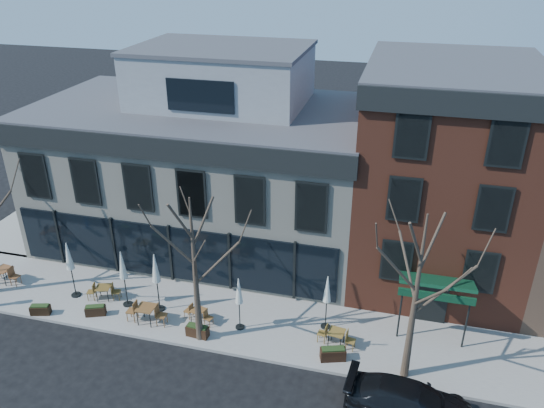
# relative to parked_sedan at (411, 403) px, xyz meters

# --- Properties ---
(ground) EXTENTS (120.00, 120.00, 0.00)m
(ground) POSITION_rel_parked_sedan_xyz_m (-12.27, 5.96, -0.72)
(ground) COLOR black
(ground) RESTS_ON ground
(sidewalk_front) EXTENTS (33.50, 4.70, 0.15)m
(sidewalk_front) POSITION_rel_parked_sedan_xyz_m (-9.02, 3.81, -0.64)
(sidewalk_front) COLOR gray
(sidewalk_front) RESTS_ON ground
(sidewalk_side) EXTENTS (4.50, 12.00, 0.15)m
(sidewalk_side) POSITION_rel_parked_sedan_xyz_m (-23.52, 11.96, -0.64)
(sidewalk_side) COLOR gray
(sidewalk_side) RESTS_ON ground
(corner_building) EXTENTS (18.39, 10.39, 11.10)m
(corner_building) POSITION_rel_parked_sedan_xyz_m (-12.19, 11.03, 4.01)
(corner_building) COLOR beige
(corner_building) RESTS_ON ground
(red_brick_building) EXTENTS (8.20, 11.78, 11.18)m
(red_brick_building) POSITION_rel_parked_sedan_xyz_m (0.73, 10.94, 4.92)
(red_brick_building) COLOR brown
(red_brick_building) RESTS_ON ground
(tree_mid) EXTENTS (3.50, 3.55, 7.04)m
(tree_mid) POSITION_rel_parked_sedan_xyz_m (-9.26, 2.05, 3.08)
(tree_mid) COLOR #382B21
(tree_mid) RESTS_ON sidewalk_front
(tree_right) EXTENTS (3.72, 3.77, 7.48)m
(tree_right) POSITION_rel_parked_sedan_xyz_m (-0.26, 2.05, 3.30)
(tree_right) COLOR #382B21
(tree_right) RESTS_ON sidewalk_front
(parked_sedan) EXTENTS (5.09, 2.42, 1.43)m
(parked_sedan) POSITION_rel_parked_sedan_xyz_m (0.00, 0.00, 0.00)
(parked_sedan) COLOR black
(parked_sedan) RESTS_ON ground
(cafe_set_0) EXTENTS (1.92, 0.84, 0.99)m
(cafe_set_0) POSITION_rel_parked_sedan_xyz_m (-20.77, 3.64, -0.06)
(cafe_set_0) COLOR brown
(cafe_set_0) RESTS_ON sidewalk_front
(cafe_set_1) EXTENTS (1.73, 0.83, 0.89)m
(cafe_set_1) POSITION_rel_parked_sedan_xyz_m (-14.96, 3.59, -0.11)
(cafe_set_1) COLOR brown
(cafe_set_1) RESTS_ON sidewalk_front
(cafe_set_2) EXTENTS (2.00, 0.82, 1.05)m
(cafe_set_2) POSITION_rel_parked_sedan_xyz_m (-12.07, 2.48, -0.03)
(cafe_set_2) COLOR brown
(cafe_set_2) RESTS_ON sidewalk_front
(cafe_set_3) EXTENTS (1.59, 0.75, 0.81)m
(cafe_set_3) POSITION_rel_parked_sedan_xyz_m (-9.75, 3.14, -0.15)
(cafe_set_3) COLOR brown
(cafe_set_3) RESTS_ON sidewalk_front
(cafe_set_5) EXTENTS (1.77, 0.79, 0.91)m
(cafe_set_5) POSITION_rel_parked_sedan_xyz_m (-3.27, 3.13, -0.10)
(cafe_set_5) COLOR brown
(cafe_set_5) RESTS_ON sidewalk_front
(umbrella_0) EXTENTS (0.49, 0.49, 3.06)m
(umbrella_0) POSITION_rel_parked_sedan_xyz_m (-16.52, 3.50, 1.59)
(umbrella_0) COLOR black
(umbrella_0) RESTS_ON sidewalk_front
(umbrella_1) EXTENTS (0.49, 0.49, 3.04)m
(umbrella_1) POSITION_rel_parked_sedan_xyz_m (-13.61, 3.46, 1.58)
(umbrella_1) COLOR black
(umbrella_1) RESTS_ON sidewalk_front
(umbrella_2) EXTENTS (0.50, 0.50, 3.11)m
(umbrella_2) POSITION_rel_parked_sedan_xyz_m (-11.93, 3.53, 1.63)
(umbrella_2) COLOR black
(umbrella_2) RESTS_ON sidewalk_front
(umbrella_3) EXTENTS (0.44, 0.44, 2.72)m
(umbrella_3) POSITION_rel_parked_sedan_xyz_m (-7.74, 3.19, 1.35)
(umbrella_3) COLOR black
(umbrella_3) RESTS_ON sidewalk_front
(umbrella_4) EXTENTS (0.45, 0.45, 2.79)m
(umbrella_4) POSITION_rel_parked_sedan_xyz_m (-3.92, 4.23, 1.41)
(umbrella_4) COLOR black
(umbrella_4) RESTS_ON sidewalk_front
(planter_0) EXTENTS (0.98, 0.60, 0.51)m
(planter_0) POSITION_rel_parked_sedan_xyz_m (-17.29, 1.76, -0.31)
(planter_0) COLOR black
(planter_0) RESTS_ON sidewalk_front
(planter_1) EXTENTS (1.01, 0.69, 0.52)m
(planter_1) POSITION_rel_parked_sedan_xyz_m (-14.70, 2.36, -0.31)
(planter_1) COLOR black
(planter_1) RESTS_ON sidewalk_front
(planter_2) EXTENTS (1.05, 0.49, 0.57)m
(planter_2) POSITION_rel_parked_sedan_xyz_m (-9.42, 2.16, -0.28)
(planter_2) COLOR black
(planter_2) RESTS_ON sidewalk_front
(planter_3) EXTENTS (1.16, 0.75, 0.60)m
(planter_3) POSITION_rel_parked_sedan_xyz_m (-3.27, 2.20, -0.27)
(planter_3) COLOR black
(planter_3) RESTS_ON sidewalk_front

